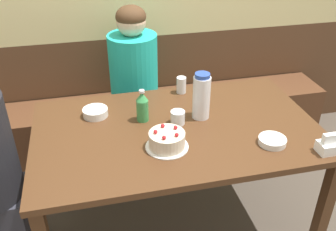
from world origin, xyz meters
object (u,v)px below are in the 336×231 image
at_px(napkin_holder, 329,145).
at_px(person_teal_shirt, 135,95).
at_px(bench_seat, 150,126).
at_px(glass_tumbler_short, 181,85).
at_px(soju_bottle, 142,106).
at_px(glass_water_tall, 178,117).
at_px(bowl_soup_white, 95,112).
at_px(water_pitcher, 201,96).
at_px(bowl_rice_small, 272,141).
at_px(birthday_cake, 167,140).

xyz_separation_m(napkin_holder, person_teal_shirt, (-0.78, 1.10, -0.20)).
distance_m(bench_seat, glass_tumbler_short, 0.72).
relative_size(bench_seat, soju_bottle, 15.01).
bearing_deg(glass_water_tall, bowl_soup_white, 156.88).
height_order(water_pitcher, glass_tumbler_short, water_pitcher).
relative_size(bench_seat, water_pitcher, 10.51).
bearing_deg(water_pitcher, person_teal_shirt, 113.50).
relative_size(napkin_holder, glass_tumbler_short, 1.07).
distance_m(water_pitcher, bowl_soup_white, 0.60).
distance_m(napkin_holder, bowl_rice_small, 0.27).
bearing_deg(birthday_cake, person_teal_shirt, 91.95).
height_order(soju_bottle, person_teal_shirt, person_teal_shirt).
relative_size(napkin_holder, bowl_soup_white, 0.78).
distance_m(water_pitcher, glass_tumbler_short, 0.32).
xyz_separation_m(bench_seat, glass_tumbler_short, (0.13, -0.44, 0.56)).
bearing_deg(water_pitcher, glass_water_tall, -164.58).
relative_size(glass_water_tall, person_teal_shirt, 0.06).
bearing_deg(napkin_holder, water_pitcher, 137.72).
distance_m(bowl_rice_small, glass_water_tall, 0.51).
bearing_deg(glass_tumbler_short, soju_bottle, -137.02).
bearing_deg(bowl_soup_white, birthday_cake, -50.07).
bearing_deg(bench_seat, glass_water_tall, -88.97).
bearing_deg(glass_tumbler_short, birthday_cake, -111.75).
height_order(birthday_cake, soju_bottle, soju_bottle).
relative_size(bowl_rice_small, person_teal_shirt, 0.11).
relative_size(birthday_cake, water_pitcher, 0.81).
relative_size(birthday_cake, glass_water_tall, 2.74).
distance_m(bench_seat, water_pitcher, 1.00).
height_order(soju_bottle, bowl_soup_white, soju_bottle).
relative_size(soju_bottle, napkin_holder, 1.69).
distance_m(bench_seat, soju_bottle, 0.94).
height_order(bench_seat, glass_tumbler_short, glass_tumbler_short).
xyz_separation_m(soju_bottle, napkin_holder, (0.83, -0.50, -0.05)).
xyz_separation_m(napkin_holder, bowl_soup_white, (-1.08, 0.60, -0.02)).
bearing_deg(person_teal_shirt, glass_tumbler_short, 37.07).
distance_m(bench_seat, birthday_cake, 1.14).
bearing_deg(person_teal_shirt, birthday_cake, 1.95).
bearing_deg(soju_bottle, bench_seat, 76.98).
bearing_deg(napkin_holder, birthday_cake, 163.95).
distance_m(bowl_rice_small, person_teal_shirt, 1.13).
height_order(birthday_cake, bowl_soup_white, birthday_cake).
bearing_deg(bowl_soup_white, glass_tumbler_short, 17.01).
relative_size(bowl_rice_small, glass_water_tall, 1.78).
bearing_deg(bowl_soup_white, person_teal_shirt, 59.50).
bearing_deg(napkin_holder, bowl_rice_small, 151.51).
height_order(bench_seat, napkin_holder, napkin_holder).
bearing_deg(glass_tumbler_short, bench_seat, 106.17).
xyz_separation_m(bowl_rice_small, glass_tumbler_short, (-0.30, 0.64, 0.04)).
bearing_deg(bowl_rice_small, bowl_soup_white, 150.54).
height_order(water_pitcher, glass_water_tall, water_pitcher).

